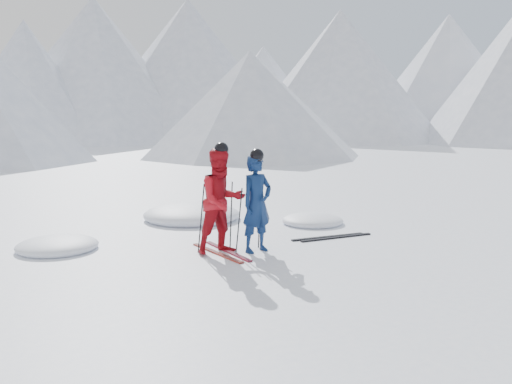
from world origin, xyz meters
TOP-DOWN VIEW (x-y plane):
  - ground at (0.00, 0.00)m, footprint 160.00×160.00m
  - mountain_range at (5.71, 35.31)m, footprint 106.15×62.94m
  - skier_blue at (-1.81, 0.31)m, footprint 0.70×0.49m
  - skier_red at (-2.39, 0.60)m, footprint 0.99×0.79m
  - pole_blue_left at (-2.11, 0.46)m, footprint 0.12×0.09m
  - pole_blue_right at (-1.56, 0.56)m, footprint 0.12×0.07m
  - pole_red_left at (-2.69, 0.85)m, footprint 0.13×0.10m
  - pole_red_right at (-2.09, 0.75)m, footprint 0.13×0.09m
  - ski_worn_left at (-2.51, 0.60)m, footprint 0.13×1.70m
  - ski_worn_right at (-2.27, 0.60)m, footprint 0.25×1.70m
  - ski_loose_a at (0.09, 0.38)m, footprint 1.68×0.45m
  - ski_loose_b at (0.19, 0.23)m, footprint 1.69×0.40m
  - snow_lumps at (-1.56, 3.30)m, footprint 7.14×4.07m

SIDE VIEW (x-z plane):
  - ground at x=0.00m, z-range 0.00..0.00m
  - snow_lumps at x=-1.56m, z-range -0.26..0.26m
  - ski_worn_left at x=-2.51m, z-range 0.00..0.03m
  - ski_worn_right at x=-2.27m, z-range 0.00..0.03m
  - ski_loose_a at x=0.09m, z-range 0.00..0.03m
  - ski_loose_b at x=0.19m, z-range 0.00..0.03m
  - pole_blue_left at x=-2.11m, z-range 0.00..1.22m
  - pole_blue_right at x=-1.56m, z-range 0.00..1.22m
  - pole_red_left at x=-2.69m, z-range 0.00..1.30m
  - pole_red_right at x=-2.09m, z-range 0.00..1.30m
  - skier_blue at x=-1.81m, z-range 0.00..1.83m
  - skier_red at x=-2.39m, z-range 0.00..1.95m
  - mountain_range at x=5.71m, z-range -1.04..14.49m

